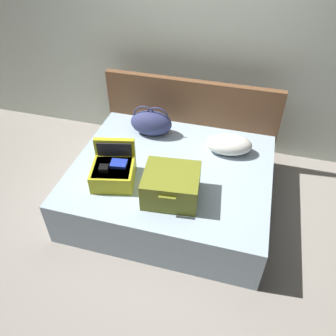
{
  "coord_description": "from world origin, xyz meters",
  "views": [
    {
      "loc": [
        0.66,
        -2.11,
        2.72
      ],
      "look_at": [
        0.0,
        0.28,
        0.59
      ],
      "focal_mm": 36.43,
      "sensor_mm": 36.0,
      "label": 1
    }
  ],
  "objects_px": {
    "hard_case_large": "(171,185)",
    "hard_case_medium": "(113,170)",
    "duffel_bag": "(151,123)",
    "pillow_near_headboard": "(229,145)",
    "bed": "(171,185)"
  },
  "relations": [
    {
      "from": "pillow_near_headboard",
      "to": "hard_case_large",
      "type": "bearing_deg",
      "value": -117.57
    },
    {
      "from": "duffel_bag",
      "to": "hard_case_large",
      "type": "bearing_deg",
      "value": -62.32
    },
    {
      "from": "bed",
      "to": "hard_case_medium",
      "type": "xyz_separation_m",
      "value": [
        -0.48,
        -0.31,
        0.36
      ]
    },
    {
      "from": "hard_case_large",
      "to": "duffel_bag",
      "type": "xyz_separation_m",
      "value": [
        -0.47,
        0.9,
        0.01
      ]
    },
    {
      "from": "bed",
      "to": "hard_case_medium",
      "type": "height_order",
      "value": "hard_case_medium"
    },
    {
      "from": "hard_case_large",
      "to": "hard_case_medium",
      "type": "relative_size",
      "value": 1.12
    },
    {
      "from": "duffel_bag",
      "to": "pillow_near_headboard",
      "type": "relative_size",
      "value": 1.01
    },
    {
      "from": "hard_case_large",
      "to": "hard_case_medium",
      "type": "bearing_deg",
      "value": 166.56
    },
    {
      "from": "hard_case_medium",
      "to": "bed",
      "type": "bearing_deg",
      "value": 19.76
    },
    {
      "from": "bed",
      "to": "hard_case_medium",
      "type": "relative_size",
      "value": 4.12
    },
    {
      "from": "duffel_bag",
      "to": "pillow_near_headboard",
      "type": "xyz_separation_m",
      "value": [
        0.88,
        -0.11,
        -0.05
      ]
    },
    {
      "from": "duffel_bag",
      "to": "pillow_near_headboard",
      "type": "height_order",
      "value": "duffel_bag"
    },
    {
      "from": "hard_case_medium",
      "to": "duffel_bag",
      "type": "distance_m",
      "value": 0.84
    },
    {
      "from": "hard_case_medium",
      "to": "pillow_near_headboard",
      "type": "height_order",
      "value": "hard_case_medium"
    },
    {
      "from": "hard_case_large",
      "to": "hard_case_medium",
      "type": "height_order",
      "value": "hard_case_medium"
    }
  ]
}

